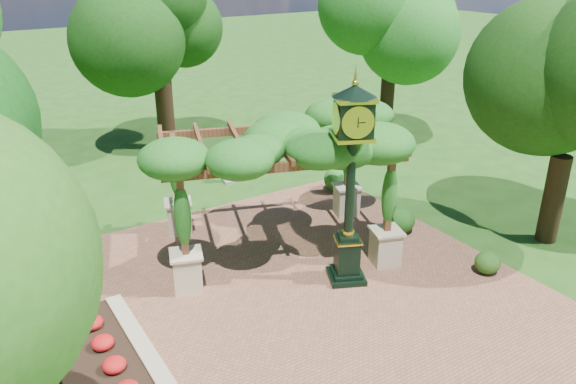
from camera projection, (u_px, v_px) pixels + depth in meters
ground at (344, 312)px, 13.35m from camera, size 120.00×120.00×0.00m
brick_plaza at (320, 291)px, 14.11m from camera, size 10.00×12.00×0.04m
border_wall at (150, 363)px, 11.38m from camera, size 0.35×5.00×0.40m
flower_bed at (106, 381)px, 10.94m from camera, size 1.50×5.00×0.36m
pedestal_clock at (351, 169)px, 13.42m from camera, size 1.36×1.36×5.20m
pergola at (276, 143)px, 14.98m from camera, size 7.07×5.61×3.88m
sundial at (230, 172)px, 20.73m from camera, size 0.57×0.57×0.90m
shrub_front at (488, 263)px, 14.79m from camera, size 0.77×0.77×0.60m
shrub_mid at (400, 220)px, 16.91m from camera, size 1.09×1.09×0.78m
shrub_back at (337, 179)px, 19.86m from camera, size 1.16×1.16×0.85m
tree_north at (157, 18)px, 22.45m from camera, size 4.19×4.19×7.95m
tree_east_far at (392, 26)px, 23.29m from camera, size 3.90×3.90×7.37m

